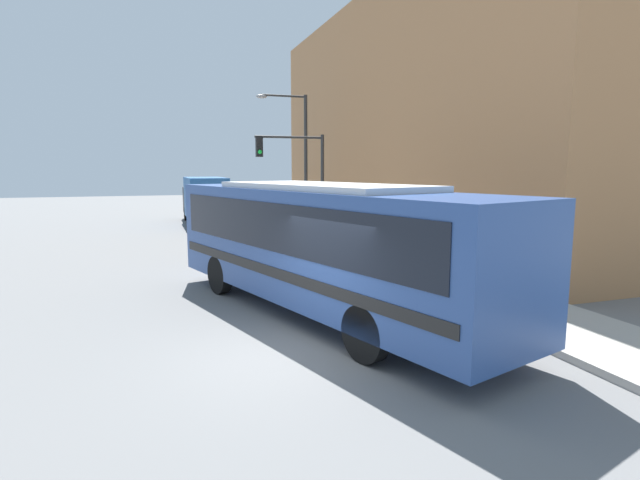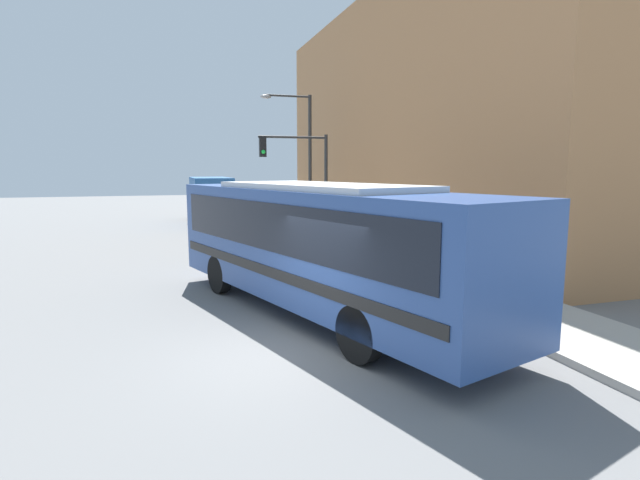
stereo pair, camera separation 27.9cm
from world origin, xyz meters
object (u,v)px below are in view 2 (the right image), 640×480
city_bus (318,239)px  fire_hydrant (434,274)px  traffic_light_pole (302,167)px  street_lamp (303,151)px  delivery_truck (209,198)px

city_bus → fire_hydrant: size_ratio=15.74×
city_bus → fire_hydrant: (3.83, 1.21, -1.32)m
city_bus → traffic_light_pole: 11.86m
traffic_light_pole → street_lamp: street_lamp is taller
fire_hydrant → traffic_light_pole: 10.67m
city_bus → delivery_truck: 21.05m
traffic_light_pole → street_lamp: bearing=72.9°
fire_hydrant → street_lamp: street_lamp is taller
traffic_light_pole → street_lamp: (0.91, 2.96, 0.85)m
city_bus → delivery_truck: bearing=74.6°
city_bus → traffic_light_pole: size_ratio=2.22×
traffic_light_pole → fire_hydrant: bearing=-84.3°
city_bus → street_lamp: 15.05m
delivery_truck → street_lamp: street_lamp is taller
delivery_truck → traffic_light_pole: size_ratio=1.61×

